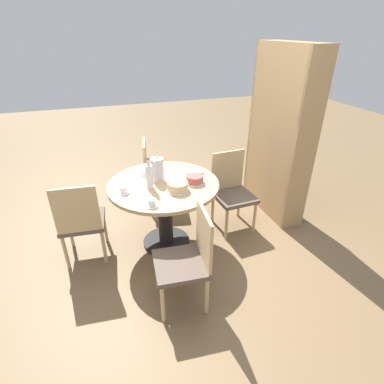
% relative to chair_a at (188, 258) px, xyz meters
% --- Properties ---
extents(ground_plane, '(14.00, 14.00, 0.00)m').
position_rel_chair_a_xyz_m(ground_plane, '(-0.83, 0.01, -0.47)').
color(ground_plane, brown).
extents(dining_table, '(1.11, 1.11, 0.74)m').
position_rel_chair_a_xyz_m(dining_table, '(-0.83, 0.01, 0.09)').
color(dining_table, black).
rests_on(dining_table, ground_plane).
extents(chair_a, '(0.46, 0.46, 0.89)m').
position_rel_chair_a_xyz_m(chair_a, '(0.00, 0.00, 0.00)').
color(chair_a, tan).
rests_on(chair_a, ground_plane).
extents(chair_b, '(0.44, 0.44, 0.89)m').
position_rel_chair_a_xyz_m(chair_b, '(-0.94, 0.83, 0.00)').
color(chair_b, tan).
rests_on(chair_b, ground_plane).
extents(chair_c, '(0.49, 0.49, 0.89)m').
position_rel_chair_a_xyz_m(chair_c, '(-1.65, 0.10, 0.00)').
color(chair_c, tan).
rests_on(chair_c, ground_plane).
extents(chair_d, '(0.46, 0.46, 0.89)m').
position_rel_chair_a_xyz_m(chair_d, '(-0.84, -0.82, 0.00)').
color(chair_d, tan).
rests_on(chair_d, ground_plane).
extents(bookshelf, '(1.00, 0.28, 1.98)m').
position_rel_chair_a_xyz_m(bookshelf, '(-1.13, 1.48, 0.51)').
color(bookshelf, tan).
rests_on(bookshelf, ground_plane).
extents(coffee_pot, '(0.13, 0.13, 0.28)m').
position_rel_chair_a_xyz_m(coffee_pot, '(-0.90, -0.03, 0.40)').
color(coffee_pot, silver).
rests_on(coffee_pot, dining_table).
extents(water_bottle, '(0.07, 0.07, 0.32)m').
position_rel_chair_a_xyz_m(water_bottle, '(-0.76, -0.14, 0.41)').
color(water_bottle, silver).
rests_on(water_bottle, dining_table).
extents(cake_main, '(0.23, 0.23, 0.09)m').
position_rel_chair_a_xyz_m(cake_main, '(-0.63, 0.10, 0.32)').
color(cake_main, silver).
rests_on(cake_main, dining_table).
extents(cake_second, '(0.20, 0.20, 0.08)m').
position_rel_chair_a_xyz_m(cake_second, '(-0.74, 0.30, 0.31)').
color(cake_second, silver).
rests_on(cake_second, dining_table).
extents(cup_a, '(0.13, 0.13, 0.07)m').
position_rel_chair_a_xyz_m(cup_a, '(-0.44, -0.19, 0.30)').
color(cup_a, silver).
rests_on(cup_a, dining_table).
extents(cup_b, '(0.13, 0.13, 0.07)m').
position_rel_chair_a_xyz_m(cup_b, '(-1.07, -0.14, 0.30)').
color(cup_b, silver).
rests_on(cup_b, dining_table).
extents(cup_c, '(0.13, 0.13, 0.07)m').
position_rel_chair_a_xyz_m(cup_c, '(-1.13, 0.02, 0.30)').
color(cup_c, silver).
rests_on(cup_c, dining_table).
extents(cup_d, '(0.13, 0.13, 0.07)m').
position_rel_chair_a_xyz_m(cup_d, '(-0.75, -0.39, 0.30)').
color(cup_d, silver).
rests_on(cup_d, dining_table).
extents(plate_stack, '(0.19, 0.19, 0.04)m').
position_rel_chair_a_xyz_m(plate_stack, '(-0.95, 0.36, 0.30)').
color(plate_stack, white).
rests_on(plate_stack, dining_table).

